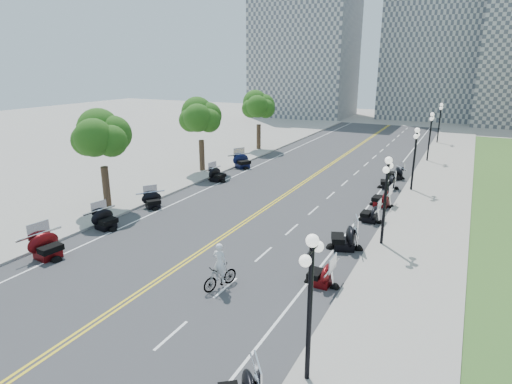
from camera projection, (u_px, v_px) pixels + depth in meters
The scene contains 47 objects.
ground at pixel (213, 244), 24.28m from camera, with size 160.00×160.00×0.00m, color gray.
road at pixel (283, 197), 32.84m from camera, with size 16.00×90.00×0.01m, color #333335.
centerline_yellow_a at pixel (281, 196), 32.89m from camera, with size 0.12×90.00×0.00m, color yellow.
centerline_yellow_b at pixel (284, 197), 32.78m from camera, with size 0.12×90.00×0.00m, color yellow.
edge_line_north at pixel (366, 209), 30.08m from camera, with size 0.12×90.00×0.00m, color white.
edge_line_south at pixel (212, 186), 35.59m from camera, with size 0.12×90.00×0.00m, color white.
lane_dash_4 at pixel (171, 335), 16.06m from camera, with size 0.12×2.00×0.00m, color white.
lane_dash_5 at pixel (225, 288), 19.48m from camera, with size 0.12×2.00×0.00m, color white.
lane_dash_6 at pixel (264, 254), 22.90m from camera, with size 0.12×2.00×0.00m, color white.
lane_dash_7 at pixel (292, 229), 26.32m from camera, with size 0.12×2.00×0.00m, color white.
lane_dash_8 at pixel (313, 210), 29.75m from camera, with size 0.12×2.00×0.00m, color white.
lane_dash_9 at pixel (331, 195), 33.17m from camera, with size 0.12×2.00×0.00m, color white.
lane_dash_10 at pixel (345, 183), 36.59m from camera, with size 0.12×2.00×0.00m, color white.
lane_dash_11 at pixel (356, 173), 40.01m from camera, with size 0.12×2.00×0.00m, color white.
lane_dash_12 at pixel (366, 164), 43.43m from camera, with size 0.12×2.00×0.00m, color white.
lane_dash_13 at pixel (374, 157), 46.85m from camera, with size 0.12×2.00×0.00m, color white.
lane_dash_14 at pixel (382, 151), 50.28m from camera, with size 0.12×2.00×0.00m, color white.
lane_dash_15 at pixel (388, 145), 53.70m from camera, with size 0.12×2.00×0.00m, color white.
lane_dash_16 at pixel (393, 140), 57.12m from camera, with size 0.12×2.00×0.00m, color white.
lane_dash_17 at pixel (398, 136), 60.54m from camera, with size 0.12×2.00×0.00m, color white.
lane_dash_18 at pixel (403, 132), 63.96m from camera, with size 0.12×2.00×0.00m, color white.
lane_dash_19 at pixel (407, 129), 67.38m from camera, with size 0.12×2.00×0.00m, color white.
sidewalk_north at pixel (428, 217), 28.29m from camera, with size 5.00×90.00×0.15m, color #9E9991.
sidewalk_south at pixel (172, 180), 37.34m from camera, with size 5.00×90.00×0.15m, color #9E9991.
distant_block_a at pixel (305, 46), 81.34m from camera, with size 18.00×14.00×26.00m, color gray.
distant_block_b at pixel (433, 34), 76.42m from camera, with size 16.00×12.00×30.00m, color gray.
street_lamp_1 at pixel (310, 311), 12.99m from camera, with size 0.50×1.20×4.90m, color black, non-canonical shape.
street_lamp_2 at pixel (385, 202), 23.25m from camera, with size 0.50×1.20×4.90m, color black, non-canonical shape.
street_lamp_3 at pixel (414, 159), 33.52m from camera, with size 0.50×1.20×4.90m, color black, non-canonical shape.
street_lamp_4 at pixel (430, 137), 43.78m from camera, with size 0.50×1.20×4.90m, color black, non-canonical shape.
street_lamp_5 at pixel (439, 123), 54.05m from camera, with size 0.50×1.20×4.90m, color black, non-canonical shape.
tree_2 at pixel (101, 142), 28.94m from camera, with size 4.80×4.80×9.20m, color #235619, non-canonical shape.
tree_3 at pixel (201, 121), 39.20m from camera, with size 4.80×4.80×9.20m, color #235619, non-canonical shape.
tree_4 at pixel (259, 109), 49.47m from camera, with size 4.80×4.80×9.20m, color #235619, non-canonical shape.
motorcycle_n_5 at pixel (321, 272), 19.59m from camera, with size 1.77×1.77×1.24m, color #590A0C, non-canonical shape.
motorcycle_n_6 at pixel (344, 236), 23.39m from camera, with size 2.15×2.15×1.50m, color black, non-canonical shape.
motorcycle_n_7 at pixel (370, 213), 27.49m from camera, with size 1.77×1.77×1.24m, color black, non-canonical shape.
motorcycle_n_8 at pixel (382, 197), 30.47m from camera, with size 1.93×1.93×1.35m, color #590A0C, non-canonical shape.
motorcycle_n_9 at pixel (388, 181), 34.85m from camera, with size 1.86×1.86×1.30m, color black, non-canonical shape.
motorcycle_n_10 at pixel (396, 172), 37.68m from camera, with size 1.77×1.77×1.24m, color black, non-canonical shape.
motorcycle_s_4 at pixel (47, 245), 22.29m from camera, with size 2.14×2.14×1.50m, color #590A0C, non-canonical shape.
motorcycle_s_5 at pixel (105, 218), 26.28m from camera, with size 1.94×1.94×1.36m, color black, non-canonical shape.
motorcycle_s_6 at pixel (152, 199), 30.18m from camera, with size 1.77×1.77×1.24m, color black, non-canonical shape.
motorcycle_s_8 at pixel (217, 174), 36.98m from camera, with size 1.91×1.91×1.34m, color black, non-canonical shape.
motorcycle_s_9 at pixel (242, 160), 41.72m from camera, with size 2.20×2.20×1.54m, color black, non-canonical shape.
bicycle at pixel (220, 277), 19.31m from camera, with size 0.54×1.90×1.14m, color #A51414.
cyclist_rider at pixel (219, 246), 18.88m from camera, with size 0.68×0.44×1.85m, color white.
Camera 1 is at (12.27, -18.92, 9.79)m, focal length 30.00 mm.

